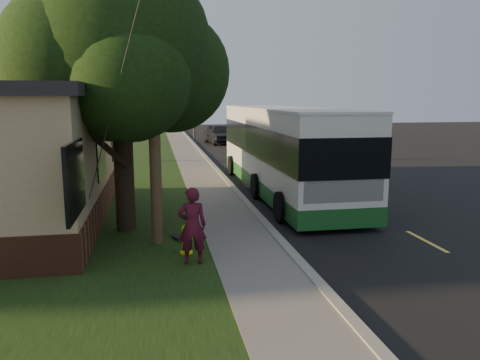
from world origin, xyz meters
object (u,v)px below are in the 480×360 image
bare_tree_far (157,121)px  dumpster (12,194)px  fire_hydrant (186,239)px  skateboard_main (178,237)px  utility_pole (152,69)px  transit_bus (283,148)px  traffic_signal (194,106)px  leafy_tree (120,53)px  distant_car (219,134)px  skateboarder (192,226)px  bare_tree_near (151,127)px

bare_tree_far → dumpster: bearing=-102.2°
fire_hydrant → dumpster: 8.09m
skateboard_main → dumpster: (-5.49, 4.57, 0.50)m
utility_pole → transit_bus: bearing=50.8°
bare_tree_far → fire_hydrant: bearing=-89.2°
traffic_signal → dumpster: 29.64m
utility_pole → leafy_tree: utility_pole is taller
utility_pole → skateboard_main: utility_pole is taller
leafy_tree → bare_tree_far: leafy_tree is taller
distant_car → skateboarder: bearing=-105.9°
leafy_tree → traffic_signal: leafy_tree is taller
skateboarder → transit_bus: bearing=-117.6°
fire_hydrant → skateboard_main: bearing=96.9°
fire_hydrant → transit_bus: size_ratio=0.06×
leafy_tree → bare_tree_near: 15.66m
transit_bus → skateboard_main: bearing=-127.1°
transit_bus → dumpster: size_ratio=9.59×
transit_bus → distant_car: (0.33, 21.80, -1.03)m
bare_tree_near → fire_hydrant: bearing=-87.1°
skateboarder → distant_car: size_ratio=0.36×
traffic_signal → fire_hydrant: bearing=-95.2°
utility_pole → dumpster: bearing=135.8°
transit_bus → dumpster: bearing=-170.8°
bare_tree_far → distant_car: (5.28, -0.75, -1.15)m
dumpster → distant_car: size_ratio=0.27×
bare_tree_far → dumpster: (-5.24, -24.21, -1.38)m
fire_hydrant → skateboard_main: 1.27m
skateboard_main → transit_bus: bearing=52.9°
transit_bus → skateboarder: 9.37m
utility_pole → leafy_tree: (-0.87, 1.66, 0.54)m
bare_tree_far → skateboard_main: bearing=-89.5°
bare_tree_near → transit_bus: bearing=-62.7°
dumpster → skateboarder: bearing=-48.7°
fire_hydrant → skateboard_main: (-0.15, 1.23, -0.31)m
transit_bus → bare_tree_far: bearing=102.4°
skateboarder → skateboard_main: (-0.25, 1.97, -0.86)m
fire_hydrant → bare_tree_far: size_ratio=0.18×
utility_pole → skateboarder: 4.12m
bare_tree_far → distant_car: bare_tree_far is taller
leafy_tree → bare_tree_near: bearing=87.5°
fire_hydrant → bare_tree_far: 30.04m
bare_tree_near → transit_bus: size_ratio=0.33×
bare_tree_near → utility_pole: bearing=-89.3°
leafy_tree → distant_car: leafy_tree is taller
bare_tree_far → skateboarder: 30.77m
bare_tree_near → bare_tree_far: bearing=87.6°
bare_tree_near → distant_car: 12.71m
bare_tree_near → skateboard_main: 16.91m
bare_tree_far → transit_bus: bearing=-77.6°
bare_tree_near → skateboarder: bearing=-86.9°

